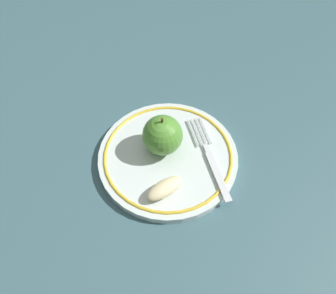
# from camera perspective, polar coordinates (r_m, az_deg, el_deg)

# --- Properties ---
(ground_plane) EXTENTS (2.00, 2.00, 0.00)m
(ground_plane) POSITION_cam_1_polar(r_m,az_deg,el_deg) (0.59, -0.47, -1.52)
(ground_plane) COLOR #395A63
(plate) EXTENTS (0.25, 0.25, 0.02)m
(plate) POSITION_cam_1_polar(r_m,az_deg,el_deg) (0.58, 0.00, -1.63)
(plate) COLOR silver
(plate) RESTS_ON ground_plane
(apple_red_whole) EXTENTS (0.07, 0.07, 0.08)m
(apple_red_whole) POSITION_cam_1_polar(r_m,az_deg,el_deg) (0.56, -0.96, 2.07)
(apple_red_whole) COLOR #528F32
(apple_red_whole) RESTS_ON plate
(apple_slice_front) EXTENTS (0.07, 0.06, 0.02)m
(apple_slice_front) POSITION_cam_1_polar(r_m,az_deg,el_deg) (0.53, -0.63, -7.21)
(apple_slice_front) COLOR beige
(apple_slice_front) RESTS_ON plate
(fork) EXTENTS (0.17, 0.10, 0.00)m
(fork) POSITION_cam_1_polar(r_m,az_deg,el_deg) (0.57, 7.49, -2.07)
(fork) COLOR silver
(fork) RESTS_ON plate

